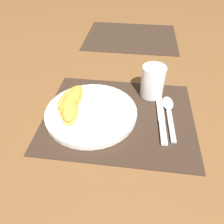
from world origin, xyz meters
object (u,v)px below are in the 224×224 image
(knife, at_px, (161,118))
(citrus_wedge_0, at_px, (71,97))
(plate, at_px, (91,113))
(spoon, at_px, (169,109))
(juice_glass, at_px, (152,83))
(citrus_wedge_1, at_px, (71,102))
(fork, at_px, (91,112))
(citrus_wedge_2, at_px, (69,108))

(knife, xyz_separation_m, citrus_wedge_0, (-0.27, 0.02, 0.03))
(plate, relative_size, spoon, 1.40)
(spoon, relative_size, citrus_wedge_0, 1.46)
(plate, bearing_deg, citrus_wedge_0, 153.02)
(juice_glass, relative_size, citrus_wedge_1, 0.81)
(fork, xyz_separation_m, citrus_wedge_0, (-0.07, 0.04, 0.01))
(plate, distance_m, juice_glass, 0.21)
(spoon, height_order, citrus_wedge_2, citrus_wedge_2)
(knife, bearing_deg, citrus_wedge_2, -173.86)
(juice_glass, relative_size, citrus_wedge_0, 0.78)
(juice_glass, distance_m, fork, 0.22)
(fork, bearing_deg, citrus_wedge_1, 161.99)
(spoon, height_order, citrus_wedge_1, citrus_wedge_1)
(fork, bearing_deg, knife, 5.58)
(fork, relative_size, citrus_wedge_2, 1.42)
(citrus_wedge_0, bearing_deg, plate, -26.98)
(fork, bearing_deg, plate, 94.59)
(spoon, xyz_separation_m, fork, (-0.22, -0.06, 0.01))
(plate, relative_size, citrus_wedge_1, 2.13)
(knife, relative_size, fork, 1.25)
(knife, xyz_separation_m, spoon, (0.02, 0.04, 0.00))
(plate, distance_m, citrus_wedge_0, 0.08)
(spoon, height_order, citrus_wedge_0, citrus_wedge_0)
(plate, height_order, citrus_wedge_2, citrus_wedge_2)
(plate, height_order, citrus_wedge_1, citrus_wedge_1)
(knife, relative_size, citrus_wedge_2, 1.78)
(plate, xyz_separation_m, citrus_wedge_2, (-0.06, -0.02, 0.03))
(fork, relative_size, citrus_wedge_1, 1.39)
(citrus_wedge_1, distance_m, citrus_wedge_2, 0.03)
(citrus_wedge_0, bearing_deg, knife, -5.15)
(juice_glass, distance_m, spoon, 0.10)
(knife, relative_size, citrus_wedge_0, 1.68)
(juice_glass, bearing_deg, citrus_wedge_2, -148.89)
(citrus_wedge_2, bearing_deg, fork, 8.07)
(citrus_wedge_0, bearing_deg, fork, -32.64)
(citrus_wedge_1, bearing_deg, spoon, 8.13)
(spoon, height_order, fork, fork)
(citrus_wedge_2, bearing_deg, citrus_wedge_0, 101.91)
(knife, bearing_deg, plate, -177.09)
(knife, bearing_deg, juice_glass, 104.52)
(spoon, distance_m, citrus_wedge_0, 0.29)
(spoon, bearing_deg, knife, -119.65)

